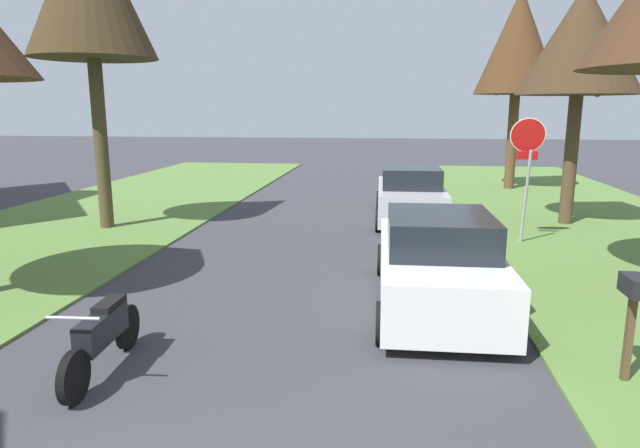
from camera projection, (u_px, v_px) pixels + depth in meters
stop_sign_far at (527, 153)px, 12.96m from camera, size 0.81×0.56×2.94m
street_tree_right_mid_b at (581, 41)px, 14.57m from camera, size 3.18×3.18×6.34m
street_tree_right_far at (519, 43)px, 21.22m from camera, size 3.20×3.20×7.62m
parked_sedan_white at (437, 263)px, 9.02m from camera, size 2.02×4.44×1.57m
parked_sedan_silver at (410, 196)px, 16.01m from camera, size 2.02×4.44×1.57m
parked_motorcycle at (103, 335)px, 6.78m from camera, size 0.60×2.05×0.97m
curbside_mailbox at (634, 298)px, 6.37m from camera, size 0.22×0.44×1.27m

